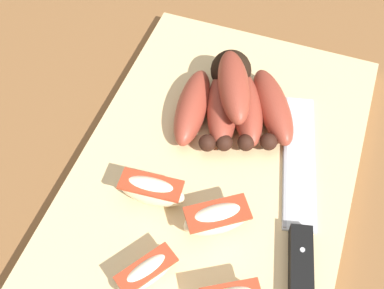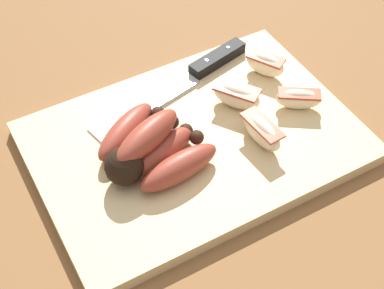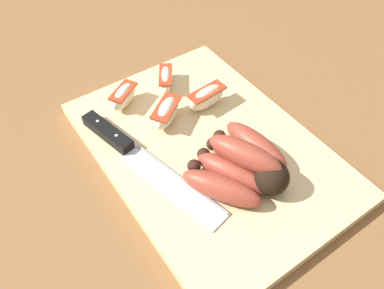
{
  "view_description": "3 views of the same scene",
  "coord_description": "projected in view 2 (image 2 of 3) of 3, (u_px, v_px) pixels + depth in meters",
  "views": [
    {
      "loc": [
        -0.3,
        -0.09,
        0.49
      ],
      "look_at": [
        0.01,
        0.01,
        0.04
      ],
      "focal_mm": 47.13,
      "sensor_mm": 36.0,
      "label": 1
    },
    {
      "loc": [
        0.27,
        0.43,
        0.59
      ],
      "look_at": [
        0.03,
        0.01,
        0.04
      ],
      "focal_mm": 53.3,
      "sensor_mm": 36.0,
      "label": 2
    },
    {
      "loc": [
        0.32,
        -0.26,
        0.47
      ],
      "look_at": [
        0.01,
        -0.05,
        0.04
      ],
      "focal_mm": 36.05,
      "sensor_mm": 36.0,
      "label": 3
    }
  ],
  "objects": [
    {
      "name": "apple_wedge_far",
      "position": [
        265.0,
        64.0,
        0.84
      ],
      "size": [
        0.05,
        0.06,
        0.04
      ],
      "color": "#F4E5C1",
      "rests_on": "cutting_board"
    },
    {
      "name": "banana_bunch",
      "position": [
        148.0,
        148.0,
        0.73
      ],
      "size": [
        0.15,
        0.16,
        0.07
      ],
      "color": "black",
      "rests_on": "cutting_board"
    },
    {
      "name": "cutting_board",
      "position": [
        195.0,
        142.0,
        0.78
      ],
      "size": [
        0.43,
        0.3,
        0.02
      ],
      "primitive_type": "cube",
      "color": "#DBBC84",
      "rests_on": "ground_plane"
    },
    {
      "name": "ground_plane",
      "position": [
        208.0,
        151.0,
        0.78
      ],
      "size": [
        6.0,
        6.0,
        0.0
      ],
      "primitive_type": "plane",
      "color": "brown"
    },
    {
      "name": "chefs_knife",
      "position": [
        194.0,
        74.0,
        0.85
      ],
      "size": [
        0.28,
        0.09,
        0.02
      ],
      "color": "silver",
      "rests_on": "cutting_board"
    },
    {
      "name": "apple_wedge_near",
      "position": [
        299.0,
        99.0,
        0.8
      ],
      "size": [
        0.07,
        0.05,
        0.03
      ],
      "color": "#F4E5C1",
      "rests_on": "cutting_board"
    },
    {
      "name": "apple_wedge_extra",
      "position": [
        237.0,
        95.0,
        0.8
      ],
      "size": [
        0.06,
        0.07,
        0.04
      ],
      "color": "#F4E5C1",
      "rests_on": "cutting_board"
    },
    {
      "name": "apple_wedge_middle",
      "position": [
        262.0,
        131.0,
        0.75
      ],
      "size": [
        0.03,
        0.07,
        0.04
      ],
      "color": "#F4E5C1",
      "rests_on": "cutting_board"
    }
  ]
}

